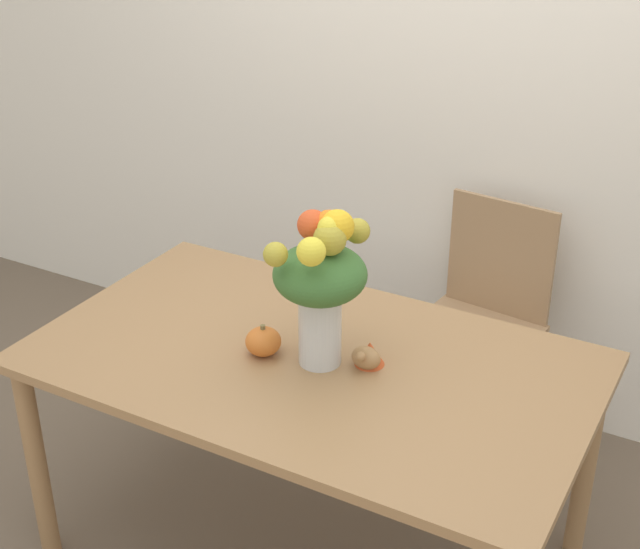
% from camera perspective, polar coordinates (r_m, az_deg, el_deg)
% --- Properties ---
extents(wall_back, '(8.00, 0.06, 2.70)m').
position_cam_1_polar(wall_back, '(3.25, 9.34, 13.55)').
color(wall_back, white).
rests_on(wall_back, ground_plane).
extents(dining_table, '(1.58, 0.92, 0.73)m').
position_cam_1_polar(dining_table, '(2.58, -0.59, -6.85)').
color(dining_table, '#9E754C').
rests_on(dining_table, ground_plane).
extents(flower_vase, '(0.26, 0.32, 0.46)m').
position_cam_1_polar(flower_vase, '(2.38, 0.07, -0.30)').
color(flower_vase, silver).
rests_on(flower_vase, dining_table).
extents(pumpkin, '(0.10, 0.10, 0.09)m').
position_cam_1_polar(pumpkin, '(2.53, -3.65, -4.29)').
color(pumpkin, orange).
rests_on(pumpkin, dining_table).
extents(turkey_figurine, '(0.08, 0.11, 0.07)m').
position_cam_1_polar(turkey_figurine, '(2.48, 3.10, -5.17)').
color(turkey_figurine, '#A87A4C').
rests_on(turkey_figurine, dining_table).
extents(dining_chair_near_window, '(0.47, 0.47, 0.91)m').
position_cam_1_polar(dining_chair_near_window, '(3.24, 10.16, -3.12)').
color(dining_chair_near_window, '#9E7A56').
rests_on(dining_chair_near_window, ground_plane).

